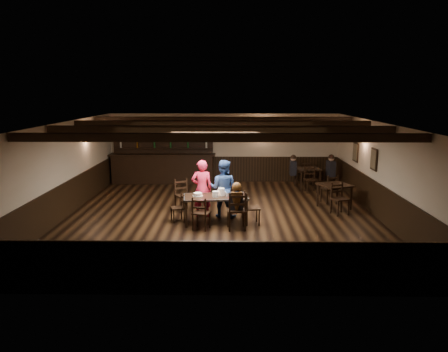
{
  "coord_description": "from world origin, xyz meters",
  "views": [
    {
      "loc": [
        0.26,
        -12.2,
        3.57
      ],
      "look_at": [
        0.07,
        0.2,
        1.15
      ],
      "focal_mm": 35.0,
      "sensor_mm": 36.0,
      "label": 1
    }
  ],
  "objects_px": {
    "man_blue": "(223,189)",
    "bar_counter": "(163,164)",
    "cake": "(198,194)",
    "chair_near_right": "(237,208)",
    "dining_table": "(215,199)",
    "woman_pink": "(202,188)",
    "chair_near_left": "(200,211)"
  },
  "relations": [
    {
      "from": "woman_pink",
      "to": "cake",
      "type": "xyz_separation_m",
      "value": [
        -0.07,
        -0.6,
        -0.03
      ]
    },
    {
      "from": "man_blue",
      "to": "bar_counter",
      "type": "xyz_separation_m",
      "value": [
        -2.45,
        4.76,
        -0.1
      ]
    },
    {
      "from": "dining_table",
      "to": "woman_pink",
      "type": "height_order",
      "value": "woman_pink"
    },
    {
      "from": "cake",
      "to": "bar_counter",
      "type": "distance_m",
      "value": 5.63
    },
    {
      "from": "man_blue",
      "to": "woman_pink",
      "type": "bearing_deg",
      "value": 15.17
    },
    {
      "from": "dining_table",
      "to": "woman_pink",
      "type": "distance_m",
      "value": 0.75
    },
    {
      "from": "woman_pink",
      "to": "cake",
      "type": "relative_size",
      "value": 5.72
    },
    {
      "from": "dining_table",
      "to": "chair_near_right",
      "type": "bearing_deg",
      "value": -48.64
    },
    {
      "from": "chair_near_left",
      "to": "cake",
      "type": "distance_m",
      "value": 0.73
    },
    {
      "from": "woman_pink",
      "to": "bar_counter",
      "type": "distance_m",
      "value": 5.09
    },
    {
      "from": "chair_near_left",
      "to": "cake",
      "type": "bearing_deg",
      "value": 99.6
    },
    {
      "from": "woman_pink",
      "to": "bar_counter",
      "type": "xyz_separation_m",
      "value": [
        -1.84,
        4.75,
        -0.1
      ]
    },
    {
      "from": "dining_table",
      "to": "bar_counter",
      "type": "xyz_separation_m",
      "value": [
        -2.25,
        5.35,
        0.04
      ]
    },
    {
      "from": "chair_near_left",
      "to": "man_blue",
      "type": "bearing_deg",
      "value": 65.25
    },
    {
      "from": "woman_pink",
      "to": "man_blue",
      "type": "height_order",
      "value": "man_blue"
    },
    {
      "from": "dining_table",
      "to": "man_blue",
      "type": "relative_size",
      "value": 1.09
    },
    {
      "from": "dining_table",
      "to": "chair_near_right",
      "type": "height_order",
      "value": "chair_near_right"
    },
    {
      "from": "dining_table",
      "to": "woman_pink",
      "type": "xyz_separation_m",
      "value": [
        -0.41,
        0.61,
        0.14
      ]
    },
    {
      "from": "man_blue",
      "to": "bar_counter",
      "type": "bearing_deg",
      "value": -46.24
    },
    {
      "from": "chair_near_left",
      "to": "woman_pink",
      "type": "height_order",
      "value": "woman_pink"
    },
    {
      "from": "woman_pink",
      "to": "bar_counter",
      "type": "height_order",
      "value": "bar_counter"
    },
    {
      "from": "cake",
      "to": "bar_counter",
      "type": "height_order",
      "value": "bar_counter"
    },
    {
      "from": "dining_table",
      "to": "cake",
      "type": "bearing_deg",
      "value": 179.2
    },
    {
      "from": "chair_near_left",
      "to": "man_blue",
      "type": "xyz_separation_m",
      "value": [
        0.57,
        1.25,
        0.32
      ]
    },
    {
      "from": "dining_table",
      "to": "man_blue",
      "type": "height_order",
      "value": "man_blue"
    },
    {
      "from": "chair_near_right",
      "to": "woman_pink",
      "type": "bearing_deg",
      "value": 128.07
    },
    {
      "from": "dining_table",
      "to": "cake",
      "type": "distance_m",
      "value": 0.5
    },
    {
      "from": "chair_near_right",
      "to": "cake",
      "type": "distance_m",
      "value": 1.27
    },
    {
      "from": "man_blue",
      "to": "cake",
      "type": "relative_size",
      "value": 5.74
    },
    {
      "from": "chair_near_left",
      "to": "bar_counter",
      "type": "height_order",
      "value": "bar_counter"
    },
    {
      "from": "dining_table",
      "to": "man_blue",
      "type": "distance_m",
      "value": 0.64
    },
    {
      "from": "dining_table",
      "to": "chair_near_right",
      "type": "xyz_separation_m",
      "value": [
        0.58,
        -0.66,
        -0.08
      ]
    }
  ]
}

